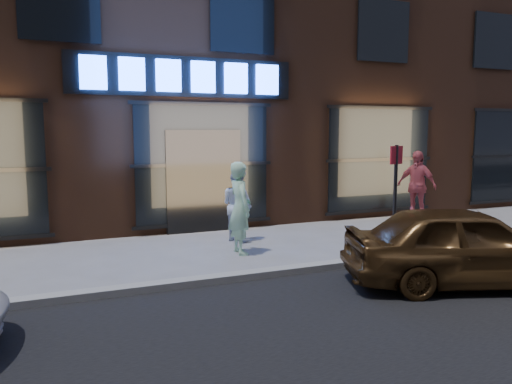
# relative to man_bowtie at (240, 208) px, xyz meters

# --- Properties ---
(ground) EXTENTS (90.00, 90.00, 0.00)m
(ground) POSITION_rel_man_bowtie_xyz_m (-0.03, -1.62, -0.90)
(ground) COLOR slate
(ground) RESTS_ON ground
(curb) EXTENTS (60.00, 0.25, 0.12)m
(curb) POSITION_rel_man_bowtie_xyz_m (-0.03, -1.62, -0.84)
(curb) COLOR gray
(curb) RESTS_ON ground
(storefront_building) EXTENTS (30.20, 8.28, 10.30)m
(storefront_building) POSITION_rel_man_bowtie_xyz_m (-0.03, 6.37, 4.25)
(storefront_building) COLOR #54301E
(storefront_building) RESTS_ON ground
(man_bowtie) EXTENTS (0.43, 0.66, 1.80)m
(man_bowtie) POSITION_rel_man_bowtie_xyz_m (0.00, 0.00, 0.00)
(man_bowtie) COLOR #A4D7B6
(man_bowtie) RESTS_ON ground
(man_cap) EXTENTS (0.84, 0.93, 1.56)m
(man_cap) POSITION_rel_man_bowtie_xyz_m (0.37, 1.12, -0.12)
(man_cap) COLOR silver
(man_cap) RESTS_ON ground
(passerby) EXTENTS (0.82, 1.18, 1.86)m
(passerby) POSITION_rel_man_bowtie_xyz_m (5.60, 1.54, 0.03)
(passerby) COLOR #C6515A
(passerby) RESTS_ON ground
(gold_sedan) EXTENTS (3.99, 2.64, 1.26)m
(gold_sedan) POSITION_rel_man_bowtie_xyz_m (2.50, -3.23, -0.27)
(gold_sedan) COLOR brown
(gold_sedan) RESTS_ON ground
(sign_post) EXTENTS (0.33, 0.11, 2.13)m
(sign_post) POSITION_rel_man_bowtie_xyz_m (2.60, -1.37, 0.39)
(sign_post) COLOR #262628
(sign_post) RESTS_ON ground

